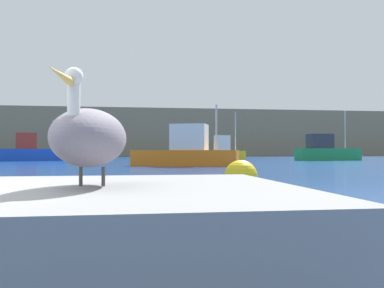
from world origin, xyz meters
TOP-DOWN VIEW (x-y plane):
  - hillside_backdrop at (0.00, 73.29)m, footprint 140.00×10.03m
  - pier_dock at (1.46, 0.14)m, footprint 3.35×2.97m
  - pelican at (1.46, 0.13)m, footprint 0.75×1.39m
  - fishing_boat_yellow at (12.05, 41.25)m, footprint 4.84×2.39m
  - fishing_boat_orange at (5.52, 23.80)m, footprint 7.17×4.24m
  - fishing_boat_green at (21.59, 36.55)m, footprint 6.49×2.00m
  - fishing_boat_blue at (-7.63, 39.27)m, footprint 6.34×2.82m
  - mooring_buoy at (4.40, 6.32)m, footprint 0.80×0.80m

SIDE VIEW (x-z plane):
  - pier_dock at x=1.46m, z-range 0.00..0.74m
  - mooring_buoy at x=4.40m, z-range 0.00..0.80m
  - fishing_boat_blue at x=-7.63m, z-range -1.09..2.89m
  - fishing_boat_yellow at x=12.05m, z-range -1.73..3.54m
  - fishing_boat_orange at x=5.52m, z-range -1.03..2.95m
  - fishing_boat_green at x=21.59m, z-range -1.55..3.52m
  - pelican at x=1.46m, z-range 0.70..1.58m
  - hillside_backdrop at x=0.00m, z-range 0.00..8.35m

